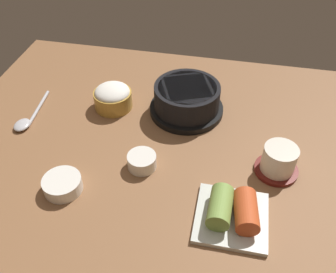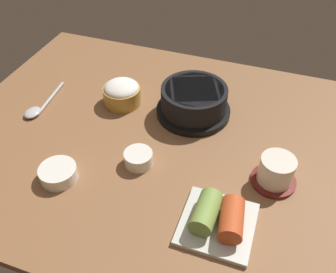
{
  "view_description": "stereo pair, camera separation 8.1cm",
  "coord_description": "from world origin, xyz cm",
  "px_view_note": "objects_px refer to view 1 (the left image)",
  "views": [
    {
      "loc": [
        13.95,
        -60.28,
        60.03
      ],
      "look_at": [
        2.0,
        -2.0,
        5.0
      ],
      "focal_mm": 39.31,
      "sensor_mm": 36.0,
      "label": 1
    },
    {
      "loc": [
        21.75,
        -58.12,
        60.03
      ],
      "look_at": [
        2.0,
        -2.0,
        5.0
      ],
      "focal_mm": 39.31,
      "sensor_mm": 36.0,
      "label": 2
    }
  ],
  "objects_px": {
    "rice_bowl": "(113,97)",
    "spoon": "(27,120)",
    "side_bowl_near": "(62,184)",
    "tea_cup_with_saucer": "(279,161)",
    "banchan_cup_center": "(142,161)",
    "kimchi_plate": "(232,212)",
    "stone_pot": "(187,99)"
  },
  "relations": [
    {
      "from": "spoon",
      "to": "stone_pot",
      "type": "bearing_deg",
      "value": 17.53
    },
    {
      "from": "kimchi_plate",
      "to": "side_bowl_near",
      "type": "bearing_deg",
      "value": 179.26
    },
    {
      "from": "kimchi_plate",
      "to": "side_bowl_near",
      "type": "height_order",
      "value": "kimchi_plate"
    },
    {
      "from": "side_bowl_near",
      "to": "stone_pot",
      "type": "bearing_deg",
      "value": 55.85
    },
    {
      "from": "rice_bowl",
      "to": "kimchi_plate",
      "type": "xyz_separation_m",
      "value": [
        0.32,
        -0.28,
        -0.01
      ]
    },
    {
      "from": "spoon",
      "to": "rice_bowl",
      "type": "bearing_deg",
      "value": 27.91
    },
    {
      "from": "rice_bowl",
      "to": "tea_cup_with_saucer",
      "type": "height_order",
      "value": "tea_cup_with_saucer"
    },
    {
      "from": "spoon",
      "to": "banchan_cup_center",
      "type": "bearing_deg",
      "value": -15.59
    },
    {
      "from": "stone_pot",
      "to": "rice_bowl",
      "type": "relative_size",
      "value": 1.92
    },
    {
      "from": "rice_bowl",
      "to": "spoon",
      "type": "xyz_separation_m",
      "value": [
        -0.19,
        -0.1,
        -0.02
      ]
    },
    {
      "from": "banchan_cup_center",
      "to": "stone_pot",
      "type": "bearing_deg",
      "value": 73.23
    },
    {
      "from": "rice_bowl",
      "to": "side_bowl_near",
      "type": "relative_size",
      "value": 1.23
    },
    {
      "from": "kimchi_plate",
      "to": "side_bowl_near",
      "type": "xyz_separation_m",
      "value": [
        -0.34,
        0.0,
        -0.01
      ]
    },
    {
      "from": "spoon",
      "to": "kimchi_plate",
      "type": "bearing_deg",
      "value": -19.84
    },
    {
      "from": "side_bowl_near",
      "to": "spoon",
      "type": "bearing_deg",
      "value": 133.75
    },
    {
      "from": "rice_bowl",
      "to": "tea_cup_with_saucer",
      "type": "xyz_separation_m",
      "value": [
        0.4,
        -0.14,
        0.0
      ]
    },
    {
      "from": "side_bowl_near",
      "to": "rice_bowl",
      "type": "bearing_deg",
      "value": 86.57
    },
    {
      "from": "stone_pot",
      "to": "banchan_cup_center",
      "type": "xyz_separation_m",
      "value": [
        -0.06,
        -0.2,
        -0.02
      ]
    },
    {
      "from": "rice_bowl",
      "to": "banchan_cup_center",
      "type": "xyz_separation_m",
      "value": [
        0.12,
        -0.19,
        -0.01
      ]
    },
    {
      "from": "stone_pot",
      "to": "side_bowl_near",
      "type": "relative_size",
      "value": 2.36
    },
    {
      "from": "stone_pot",
      "to": "tea_cup_with_saucer",
      "type": "bearing_deg",
      "value": -36.28
    },
    {
      "from": "rice_bowl",
      "to": "spoon",
      "type": "bearing_deg",
      "value": -152.09
    },
    {
      "from": "tea_cup_with_saucer",
      "to": "side_bowl_near",
      "type": "bearing_deg",
      "value": -162.04
    },
    {
      "from": "rice_bowl",
      "to": "side_bowl_near",
      "type": "height_order",
      "value": "rice_bowl"
    },
    {
      "from": "stone_pot",
      "to": "kimchi_plate",
      "type": "relative_size",
      "value": 1.37
    },
    {
      "from": "side_bowl_near",
      "to": "tea_cup_with_saucer",
      "type": "bearing_deg",
      "value": 17.96
    },
    {
      "from": "banchan_cup_center",
      "to": "spoon",
      "type": "xyz_separation_m",
      "value": [
        -0.31,
        0.09,
        -0.01
      ]
    },
    {
      "from": "stone_pot",
      "to": "side_bowl_near",
      "type": "distance_m",
      "value": 0.36
    },
    {
      "from": "kimchi_plate",
      "to": "spoon",
      "type": "distance_m",
      "value": 0.54
    },
    {
      "from": "side_bowl_near",
      "to": "banchan_cup_center",
      "type": "bearing_deg",
      "value": 33.45
    },
    {
      "from": "banchan_cup_center",
      "to": "spoon",
      "type": "height_order",
      "value": "banchan_cup_center"
    },
    {
      "from": "banchan_cup_center",
      "to": "kimchi_plate",
      "type": "bearing_deg",
      "value": -26.1
    }
  ]
}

